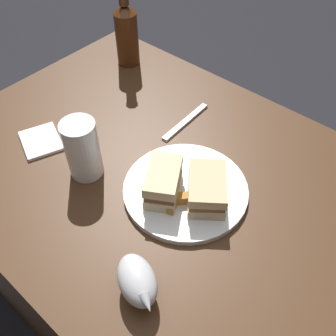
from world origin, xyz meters
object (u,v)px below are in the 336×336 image
Objects in this scene: sandwich_half_right at (207,189)px; sandwich_half_left at (163,182)px; napkin at (41,141)px; gravy_boat at (137,281)px; fork at (186,121)px; cider_bottle at (126,32)px; plate at (186,190)px; pint_glass at (83,151)px.

sandwich_half_left is at bearing 31.01° from sandwich_half_right.
sandwich_half_right is 1.28× the size of napkin.
gravy_boat is (-0.03, 0.24, -0.00)m from sandwich_half_right.
cider_bottle is at bearing 69.35° from fork.
cider_bottle is (0.47, -0.29, 0.10)m from plate.
napkin is at bearing 102.52° from cider_bottle.
plate reaches higher than fork.
plate is at bearing -125.75° from sandwich_half_left.
sandwich_half_left is 0.09m from sandwich_half_right.
pint_glass is 0.33m from gravy_boat.
sandwich_half_right reaches higher than napkin.
pint_glass is 0.54× the size of cider_bottle.
sandwich_half_right is 0.29m from pint_glass.
plate is 0.23m from fork.
gravy_boat is 0.48m from napkin.
fork is (0.15, -0.18, -0.00)m from plate.
napkin is at bearing 140.41° from fork.
fork is at bearing -61.20° from gravy_boat.
sandwich_half_right is (-0.05, -0.01, 0.04)m from plate.
napkin is (0.35, 0.07, -0.04)m from sandwich_half_left.
pint_glass is 1.15× the size of gravy_boat.
gravy_boat is at bearing 119.80° from sandwich_half_left.
pint_glass is 0.30m from fork.
pint_glass is at bearing -24.43° from gravy_boat.
sandwich_half_left is 0.49× the size of cider_bottle.
gravy_boat is 0.47× the size of cider_bottle.
plate is at bearing -142.92° from fork.
fork is (-0.07, -0.28, -0.06)m from pint_glass.
plate is 0.56m from cider_bottle.
gravy_boat is at bearing -153.19° from fork.
cider_bottle reaches higher than pint_glass.
cider_bottle reaches higher than napkin.
cider_bottle is (0.52, -0.28, 0.06)m from sandwich_half_right.
sandwich_half_left is (0.03, 0.04, 0.04)m from plate.
sandwich_half_right is at bearing 151.28° from cider_bottle.
cider_bottle reaches higher than fork.
sandwich_half_right is 1.12× the size of gravy_boat.
pint_glass is at bearing 22.49° from sandwich_half_right.
pint_glass reaches higher than gravy_boat.
napkin is (-0.09, 0.40, -0.10)m from cider_bottle.
sandwich_half_right is at bearing -157.51° from pint_glass.
sandwich_half_left is at bearing -154.08° from fork.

